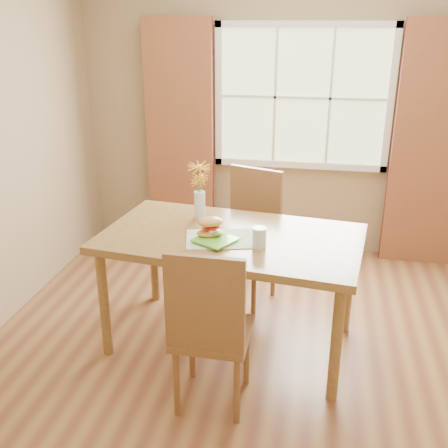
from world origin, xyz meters
TOP-DOWN VIEW (x-y plane):
  - room at (0.00, 0.00)m, footprint 4.24×3.84m
  - window at (0.00, 1.87)m, footprint 1.62×0.06m
  - curtain_left at (-1.15, 1.78)m, footprint 0.65×0.08m
  - curtain_right at (1.15, 1.78)m, footprint 0.65×0.08m
  - dining_table at (-0.35, 0.11)m, footprint 1.82×1.17m
  - chair_near at (-0.36, -0.60)m, footprint 0.44×0.44m
  - chair_far at (-0.32, 0.82)m, footprint 0.57×0.57m
  - placemat at (-0.41, 0.02)m, footprint 0.51×0.42m
  - plate at (-0.43, -0.04)m, footprint 0.31×0.31m
  - croissant_sandwich at (-0.48, 0.02)m, footprint 0.21×0.18m
  - water_glass at (-0.15, -0.06)m, footprint 0.09×0.09m
  - flower_vase at (-0.63, 0.37)m, footprint 0.17×0.17m

SIDE VIEW (x-z plane):
  - chair_near at x=-0.36m, z-range 0.05..1.10m
  - chair_far at x=-0.32m, z-range 0.05..1.13m
  - dining_table at x=-0.35m, z-range 0.33..1.17m
  - placemat at x=-0.41m, z-range 0.84..0.84m
  - plate at x=-0.43m, z-range 0.84..0.85m
  - water_glass at x=-0.15m, z-range 0.83..0.96m
  - croissant_sandwich at x=-0.48m, z-range 0.85..0.98m
  - flower_vase at x=-0.63m, z-range 0.88..1.29m
  - curtain_left at x=-1.15m, z-range 0.00..2.20m
  - curtain_right at x=1.15m, z-range 0.00..2.20m
  - room at x=0.00m, z-range -0.02..2.72m
  - window at x=0.00m, z-range 0.84..2.16m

